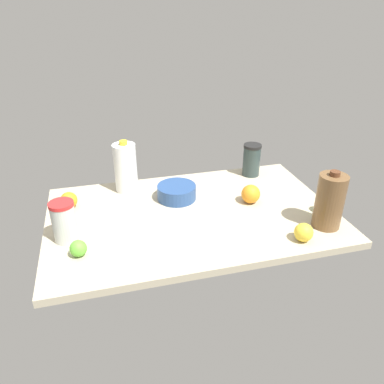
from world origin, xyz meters
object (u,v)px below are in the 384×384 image
mixing_bowl (177,192)px  lime_beside_bowl (78,248)px  lemon_far_back (304,232)px  chocolate_milk_jug (330,201)px  orange_by_jug (251,194)px  milk_jug (125,168)px  tumbler_cup (64,221)px  orange_near_front (69,200)px  lime_loose (323,205)px  shaker_bottle (252,160)px

mixing_bowl → lime_beside_bowl: mixing_bowl is taller
lemon_far_back → mixing_bowl: bearing=131.2°
chocolate_milk_jug → orange_by_jug: 34.18cm
milk_jug → lemon_far_back: milk_jug is taller
tumbler_cup → orange_near_front: (0.40, 24.88, -4.47)cm
chocolate_milk_jug → mixing_bowl: chocolate_milk_jug is taller
tumbler_cup → lime_beside_bowl: tumbler_cup is taller
chocolate_milk_jug → lime_beside_bowl: size_ratio=3.97×
lime_loose → lemon_far_back: size_ratio=0.87×
chocolate_milk_jug → lemon_far_back: size_ratio=3.37×
chocolate_milk_jug → tumbler_cup: chocolate_milk_jug is taller
lemon_far_back → lime_beside_bowl: bearing=171.7°
chocolate_milk_jug → tumbler_cup: bearing=170.8°
chocolate_milk_jug → shaker_bottle: chocolate_milk_jug is taller
lemon_far_back → orange_by_jug: bearing=103.4°
chocolate_milk_jug → orange_near_front: chocolate_milk_jug is taller
mixing_bowl → orange_near_front: (-46.83, 3.88, 0.35)cm
lemon_far_back → orange_by_jug: size_ratio=0.85×
lime_loose → orange_by_jug: bearing=150.0°
mixing_bowl → lime_loose: bearing=-25.3°
shaker_bottle → lime_loose: size_ratio=2.65×
tumbler_cup → lemon_far_back: 89.04cm
chocolate_milk_jug → lime_beside_bowl: bearing=177.0°
tumbler_cup → orange_by_jug: tumbler_cup is taller
orange_near_front → lime_loose: bearing=-16.6°
chocolate_milk_jug → milk_jug: size_ratio=0.97×
mixing_bowl → orange_near_front: bearing=175.3°
tumbler_cup → milk_jug: milk_jug is taller
mixing_bowl → lime_loose: (57.34, -27.11, -0.16)cm
chocolate_milk_jug → orange_near_front: bearing=157.6°
lime_beside_bowl → shaker_bottle: bearing=29.2°
shaker_bottle → lime_beside_bowl: 97.68cm
chocolate_milk_jug → orange_near_front: (-99.50, 41.11, -7.56)cm
lime_beside_bowl → lemon_far_back: lemon_far_back is taller
chocolate_milk_jug → orange_by_jug: bearing=130.6°
lemon_far_back → orange_by_jug: 33.28cm
lime_loose → lemon_far_back: 25.34cm
lime_beside_bowl → lemon_far_back: bearing=-8.3°
mixing_bowl → lime_loose: 63.42cm
shaker_bottle → tumbler_cup: bearing=-158.0°
mixing_bowl → chocolate_milk_jug: bearing=-35.3°
mixing_bowl → orange_by_jug: orange_by_jug is taller
tumbler_cup → milk_jug: (26.39, 35.26, 3.44)cm
milk_jug → mixing_bowl: 26.56cm
lime_loose → milk_jug: bearing=152.1°
shaker_bottle → orange_near_front: (-89.22, -11.38, -4.62)cm
milk_jug → lemon_far_back: bearing=-44.5°
chocolate_milk_jug → orange_by_jug: chocolate_milk_jug is taller
shaker_bottle → lime_beside_bowl: size_ratio=2.72×
tumbler_cup → mixing_bowl: (47.23, 21.01, -4.82)cm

